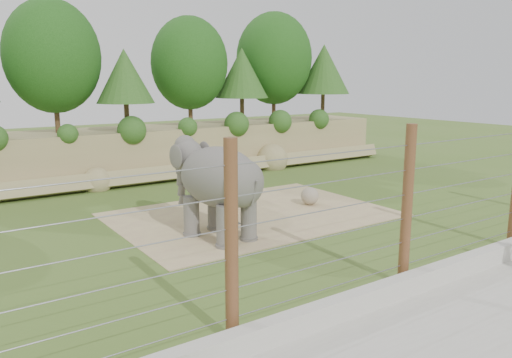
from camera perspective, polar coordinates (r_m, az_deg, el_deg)
ground at (r=16.28m, az=4.00°, el=-6.68°), size 90.00×90.00×0.00m
back_embankment at (r=26.84m, az=-12.05°, el=8.82°), size 30.00×5.52×8.77m
dirt_patch at (r=18.88m, az=-0.46°, el=-4.07°), size 10.00×7.00×0.02m
drain_grate at (r=17.63m, az=-3.61°, el=-5.13°), size 1.00×0.60×0.03m
elephant at (r=15.83m, az=-4.22°, el=-1.38°), size 2.30×4.06×3.10m
stone_ball at (r=20.33m, az=6.16°, el=-1.94°), size 0.72×0.72×0.72m
retaining_wall at (r=12.90m, az=18.17°, el=-10.99°), size 26.00×0.35×0.50m
walkway at (r=12.02m, az=25.89°, el=-14.57°), size 26.00×4.00×0.01m
barrier_fence at (r=12.66m, az=16.87°, el=-3.00°), size 20.26×0.26×4.00m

